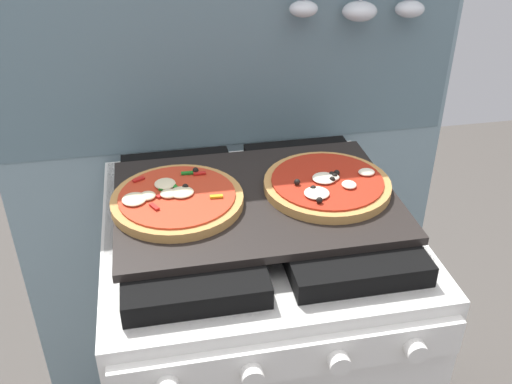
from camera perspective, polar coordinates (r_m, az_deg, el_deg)
The scene contains 5 objects.
kitchen_backsplash at distance 1.48m, azimuth -2.35°, elevation 2.14°, with size 1.10×0.09×1.55m.
stove at distance 1.43m, azimuth 0.01°, elevation -16.46°, with size 0.60×0.64×0.90m.
baking_tray at distance 1.13m, azimuth 0.00°, elevation -0.77°, with size 0.54×0.38×0.02m, color black.
pizza_left at distance 1.11m, azimuth -7.76°, elevation -0.65°, with size 0.25×0.25×0.03m.
pizza_right at distance 1.16m, azimuth 6.95°, elevation 0.75°, with size 0.25×0.25×0.03m.
Camera 1 is at (-0.18, -0.94, 1.52)m, focal length 41.07 mm.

